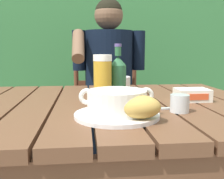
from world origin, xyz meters
TOP-DOWN VIEW (x-y plane):
  - dining_table at (-0.00, 0.00)m, footprint 1.22×0.96m
  - hedge_backdrop at (0.02, 1.86)m, footprint 3.77×0.83m
  - chair_near_diner at (0.08, 0.92)m, footprint 0.50×0.42m
  - person_eating at (0.07, 0.72)m, footprint 0.48×0.47m
  - serving_plate at (0.01, -0.24)m, footprint 0.26×0.26m
  - soup_bowl at (0.01, -0.24)m, footprint 0.23×0.18m
  - bread_roll at (0.07, -0.30)m, footprint 0.13×0.11m
  - beer_glass at (-0.02, -0.01)m, footprint 0.07×0.07m
  - beer_bottle at (0.04, 0.02)m, footprint 0.07×0.07m
  - water_glass_small at (0.22, -0.19)m, footprint 0.06×0.06m
  - butter_tub at (0.34, -0.01)m, footprint 0.13×0.10m
  - table_knife at (0.16, -0.16)m, footprint 0.14×0.04m
  - diner_bowl at (0.08, 0.37)m, footprint 0.16×0.16m

SIDE VIEW (x-z plane):
  - chair_near_diner at x=0.08m, z-range -0.02..1.02m
  - dining_table at x=0.00m, z-range 0.27..0.99m
  - table_knife at x=0.16m, z-range 0.72..0.73m
  - serving_plate at x=0.01m, z-range 0.72..0.73m
  - person_eating at x=0.07m, z-range 0.11..1.37m
  - butter_tub at x=0.34m, z-range 0.72..0.77m
  - water_glass_small at x=0.22m, z-range 0.72..0.78m
  - diner_bowl at x=0.08m, z-range 0.72..0.78m
  - bread_roll at x=0.07m, z-range 0.73..0.80m
  - soup_bowl at x=0.01m, z-range 0.73..0.81m
  - beer_glass at x=-0.02m, z-range 0.72..0.91m
  - beer_bottle at x=0.04m, z-range 0.70..0.93m
  - hedge_backdrop at x=0.02m, z-range -0.11..1.96m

